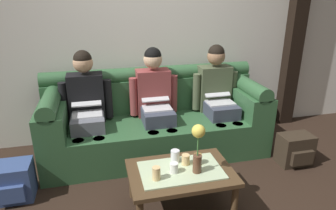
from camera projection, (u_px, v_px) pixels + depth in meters
back_wall_patterned at (145, 22)px, 3.62m from camera, size 6.00×0.12×2.90m
timber_pillar at (296, 19)px, 3.95m from camera, size 0.20×0.20×2.90m
couch at (155, 122)px, 3.51m from camera, size 2.49×0.88×0.96m
person_left at (87, 104)px, 3.24m from camera, size 0.56×0.67×1.22m
person_middle at (155, 98)px, 3.41m from camera, size 0.56×0.67×1.22m
person_right at (217, 93)px, 3.58m from camera, size 0.56×0.67×1.22m
coffee_table at (181, 175)px, 2.54m from camera, size 0.88×0.60×0.39m
flower_vase at (198, 144)px, 2.40m from camera, size 0.11×0.11×0.43m
cup_near_left at (186, 160)px, 2.59m from camera, size 0.07×0.07×0.09m
cup_near_right at (156, 173)px, 2.38m from camera, size 0.06×0.06×0.11m
cup_far_center at (174, 168)px, 2.47m from camera, size 0.07×0.07×0.09m
cup_far_left at (175, 156)px, 2.62m from camera, size 0.08×0.08×0.11m
cup_far_right at (198, 159)px, 2.60m from camera, size 0.07×0.07×0.09m
backpack_right at (295, 150)px, 3.29m from camera, size 0.36×0.28×0.34m
backpack_left at (13, 182)px, 2.73m from camera, size 0.34×0.32×0.35m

